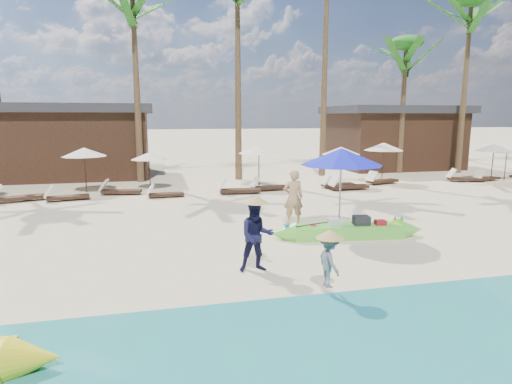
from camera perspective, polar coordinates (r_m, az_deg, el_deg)
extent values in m
plane|color=beige|center=(11.06, 0.45, -8.79)|extent=(240.00, 240.00, 0.00)
cube|color=tan|center=(6.75, 11.27, -22.01)|extent=(240.00, 4.50, 0.01)
cube|color=#65D841|center=(13.06, 12.11, -5.17)|extent=(3.32, 1.08, 0.39)
cube|color=white|center=(13.06, 12.11, -5.09)|extent=(2.85, 0.84, 0.18)
cube|color=#262628|center=(13.12, 13.87, -3.88)|extent=(0.50, 0.42, 0.36)
cube|color=silver|center=(12.93, 10.34, -4.12)|extent=(0.40, 0.35, 0.29)
cube|color=red|center=(13.29, 16.23, -4.11)|extent=(0.34, 0.29, 0.23)
cylinder|color=red|center=(12.79, 7.66, -4.64)|extent=(0.23, 0.23, 0.09)
cylinder|color=#262628|center=(12.64, 6.63, -4.82)|extent=(0.21, 0.21, 0.08)
sphere|color=tan|center=(12.61, 5.21, -4.59)|extent=(0.19, 0.19, 0.19)
cylinder|color=yellow|center=(13.62, 18.02, -3.96)|extent=(0.14, 0.14, 0.19)
cylinder|color=yellow|center=(13.70, 18.81, -3.92)|extent=(0.14, 0.14, 0.19)
imported|color=tan|center=(14.25, 4.99, -0.72)|extent=(0.71, 0.49, 1.85)
imported|color=#141538|center=(9.94, 0.07, -5.90)|extent=(0.84, 0.67, 1.68)
imported|color=gray|center=(8.77, 9.73, -9.07)|extent=(0.45, 0.72, 1.07)
cylinder|color=#99999E|center=(13.13, 11.14, -0.18)|extent=(0.06, 0.06, 2.57)
cone|color=#151BCB|center=(12.98, 11.30, 4.65)|extent=(2.46, 2.46, 0.50)
cube|color=#362116|center=(20.82, -28.90, -0.66)|extent=(1.99, 1.18, 0.13)
cylinder|color=#362116|center=(21.88, -21.81, 2.64)|extent=(0.05, 0.05, 2.08)
cone|color=silver|center=(21.80, -21.96, 4.97)|extent=(2.08, 2.08, 0.42)
cube|color=#362116|center=(20.15, -23.75, -0.62)|extent=(1.78, 0.86, 0.12)
cube|color=silver|center=(20.12, -25.95, 0.07)|extent=(0.48, 0.61, 0.50)
cube|color=#362116|center=(20.81, -17.48, 0.09)|extent=(1.83, 0.80, 0.13)
cube|color=silver|center=(20.93, -19.62, 0.90)|extent=(0.47, 0.62, 0.52)
cylinder|color=#362116|center=(21.90, -14.00, 2.68)|extent=(0.04, 0.04, 1.79)
cone|color=silver|center=(21.82, -14.08, 4.69)|extent=(1.79, 1.79, 0.36)
cube|color=#362116|center=(19.61, -11.89, -0.30)|extent=(1.58, 0.58, 0.11)
cube|color=silver|center=(19.53, -13.92, 0.40)|extent=(0.37, 0.52, 0.45)
cylinder|color=#362116|center=(21.74, 0.39, 3.34)|extent=(0.05, 0.05, 2.10)
cone|color=silver|center=(21.65, 0.39, 5.72)|extent=(2.10, 2.10, 0.42)
cube|color=#362116|center=(20.08, -2.14, 0.23)|extent=(1.91, 0.73, 0.13)
cube|color=silver|center=(19.94, -4.51, 1.10)|extent=(0.46, 0.63, 0.55)
cube|color=#362116|center=(20.95, 1.89, 0.62)|extent=(1.82, 0.75, 0.12)
cube|color=silver|center=(20.64, -0.13, 1.36)|extent=(0.45, 0.61, 0.52)
cylinder|color=#362116|center=(22.69, 11.19, 3.28)|extent=(0.05, 0.05, 1.99)
cone|color=silver|center=(22.61, 11.27, 5.43)|extent=(1.99, 1.99, 0.40)
cube|color=#362116|center=(22.22, 10.89, 0.96)|extent=(1.70, 0.65, 0.12)
cube|color=silver|center=(21.84, 9.20, 1.63)|extent=(0.41, 0.56, 0.49)
cube|color=#362116|center=(21.63, 12.35, 0.71)|extent=(1.88, 0.66, 0.13)
cube|color=silver|center=(21.22, 10.40, 1.50)|extent=(0.44, 0.62, 0.55)
cylinder|color=#362116|center=(24.41, 16.54, 3.69)|extent=(0.05, 0.05, 2.13)
cone|color=silver|center=(24.33, 16.65, 5.83)|extent=(2.13, 2.13, 0.43)
cube|color=#362116|center=(24.01, 16.51, 1.41)|extent=(1.89, 1.01, 0.13)
cube|color=silver|center=(23.43, 15.14, 2.06)|extent=(0.54, 0.66, 0.53)
cylinder|color=#362116|center=(27.50, 29.00, 3.40)|extent=(0.05, 0.05, 2.02)
cone|color=silver|center=(27.43, 29.15, 5.21)|extent=(2.02, 2.02, 0.40)
cube|color=#362116|center=(26.56, 26.17, 1.59)|extent=(1.90, 1.15, 0.13)
cube|color=silver|center=(26.26, 24.59, 2.32)|extent=(0.58, 0.69, 0.53)
cube|color=#362116|center=(27.46, 28.43, 1.60)|extent=(1.63, 0.81, 0.11)
cube|color=silver|center=(26.88, 27.60, 2.11)|extent=(0.44, 0.56, 0.45)
cylinder|color=#362116|center=(27.82, 30.34, 3.28)|extent=(0.05, 0.05, 1.96)
cone|color=silver|center=(27.76, 30.49, 5.01)|extent=(1.96, 1.96, 0.39)
cone|color=brown|center=(24.52, -15.62, 13.07)|extent=(0.40, 0.40, 10.08)
cone|color=brown|center=(24.72, -2.42, 14.76)|extent=(0.40, 0.40, 11.26)
cone|color=brown|center=(26.66, 9.15, 16.35)|extent=(0.40, 0.40, 13.16)
cone|color=brown|center=(29.06, 18.96, 10.38)|extent=(0.40, 0.40, 8.07)
ellipsoid|color=#236318|center=(29.41, 19.42, 18.26)|extent=(2.08, 2.08, 0.88)
cone|color=brown|center=(30.57, 26.03, 12.28)|extent=(0.40, 0.40, 10.64)
cube|color=#362116|center=(28.28, -24.53, 5.71)|extent=(10.00, 6.00, 3.80)
cube|color=#2D2D33|center=(28.23, -24.85, 10.06)|extent=(10.80, 6.60, 0.50)
cube|color=#362116|center=(32.25, 17.70, 6.55)|extent=(8.00, 6.00, 3.80)
cube|color=#2D2D33|center=(32.21, 17.90, 10.37)|extent=(8.80, 6.60, 0.50)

